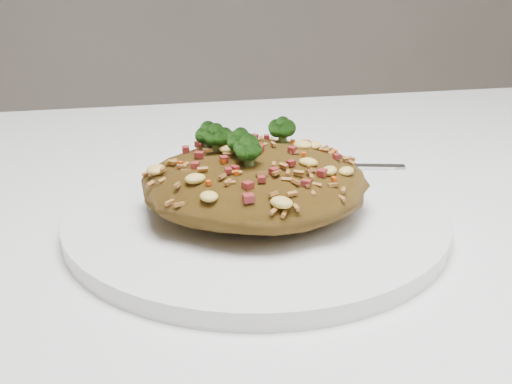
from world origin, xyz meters
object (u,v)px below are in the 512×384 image
fried_rice (255,173)px  fork (322,166)px  dining_table (244,354)px  plate (256,218)px

fried_rice → fork: fried_rice is taller
fork → dining_table: bearing=-115.2°
plate → fried_rice: size_ratio=1.72×
fried_rice → fork: size_ratio=1.06×
fork → fried_rice: bearing=-120.7°
dining_table → plate: size_ratio=4.08×
plate → fork: size_ratio=1.82×
dining_table → fork: 0.18m
dining_table → fork: size_ratio=7.43×
plate → fried_rice: 0.04m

